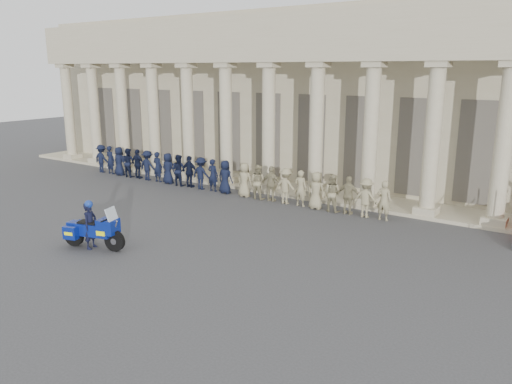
# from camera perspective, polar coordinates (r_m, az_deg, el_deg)

# --- Properties ---
(ground) EXTENTS (90.00, 90.00, 0.00)m
(ground) POSITION_cam_1_polar(r_m,az_deg,el_deg) (18.16, -8.91, -5.55)
(ground) COLOR #3B3B3D
(ground) RESTS_ON ground
(building) EXTENTS (40.00, 12.50, 9.00)m
(building) POSITION_cam_1_polar(r_m,az_deg,el_deg) (29.66, 10.82, 10.83)
(building) COLOR tan
(building) RESTS_ON ground
(officer_rank) EXTENTS (18.12, 0.62, 1.65)m
(officer_rank) POSITION_cam_1_polar(r_m,az_deg,el_deg) (24.98, -4.79, 1.91)
(officer_rank) COLOR black
(officer_rank) RESTS_ON ground
(motorcycle) EXTENTS (2.32, 1.23, 1.52)m
(motorcycle) POSITION_cam_1_polar(r_m,az_deg,el_deg) (17.88, -18.03, -4.16)
(motorcycle) COLOR black
(motorcycle) RESTS_ON ground
(rider) EXTENTS (0.53, 0.67, 1.70)m
(rider) POSITION_cam_1_polar(r_m,az_deg,el_deg) (17.90, -18.42, -3.53)
(rider) COLOR black
(rider) RESTS_ON ground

